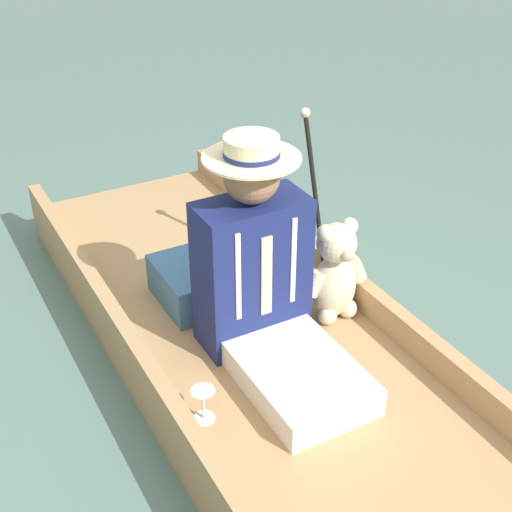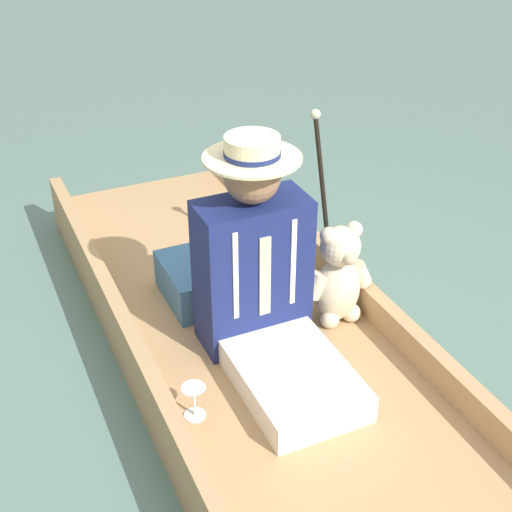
% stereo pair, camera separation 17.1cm
% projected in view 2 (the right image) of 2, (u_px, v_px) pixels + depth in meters
% --- Properties ---
extents(ground_plane, '(16.00, 16.00, 0.00)m').
position_uv_depth(ground_plane, '(269.00, 383.00, 2.85)').
color(ground_plane, slate).
extents(punt_boat, '(1.04, 3.34, 0.28)m').
position_uv_depth(punt_boat, '(269.00, 365.00, 2.81)').
color(punt_boat, tan).
rests_on(punt_boat, ground_plane).
extents(seat_cushion, '(0.51, 0.36, 0.17)m').
position_uv_depth(seat_cushion, '(223.00, 275.00, 3.09)').
color(seat_cushion, teal).
rests_on(seat_cushion, punt_boat).
extents(seated_person, '(0.42, 0.80, 0.85)m').
position_uv_depth(seated_person, '(262.00, 282.00, 2.64)').
color(seated_person, white).
rests_on(seated_person, punt_boat).
extents(teddy_bear, '(0.31, 0.18, 0.45)m').
position_uv_depth(teddy_bear, '(339.00, 276.00, 2.86)').
color(teddy_bear, beige).
rests_on(teddy_bear, punt_boat).
extents(wine_glass, '(0.08, 0.08, 0.13)m').
position_uv_depth(wine_glass, '(194.00, 395.00, 2.43)').
color(wine_glass, silver).
rests_on(wine_glass, punt_boat).
extents(walking_cane, '(0.04, 0.26, 0.78)m').
position_uv_depth(walking_cane, '(323.00, 189.00, 2.98)').
color(walking_cane, black).
rests_on(walking_cane, punt_boat).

